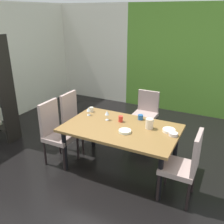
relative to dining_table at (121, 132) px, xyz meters
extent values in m
cube|color=black|center=(-0.42, -0.17, -0.66)|extent=(5.58, 6.23, 0.02)
cube|color=silver|center=(-2.18, 2.90, 0.62)|extent=(2.05, 0.10, 2.54)
cube|color=#568E2F|center=(0.61, 2.90, 0.62)|extent=(3.53, 0.10, 2.54)
cube|color=olive|center=(0.00, 0.00, 0.06)|extent=(1.71, 1.05, 0.04)
cylinder|color=black|center=(-0.76, 0.42, -0.30)|extent=(0.07, 0.07, 0.68)
cylinder|color=black|center=(0.76, 0.42, -0.30)|extent=(0.07, 0.07, 0.68)
cylinder|color=black|center=(-0.76, -0.42, -0.30)|extent=(0.07, 0.07, 0.68)
cylinder|color=black|center=(0.76, -0.42, -0.30)|extent=(0.07, 0.07, 0.68)
cube|color=#A58D86|center=(0.94, -0.27, -0.19)|extent=(0.44, 0.44, 0.07)
cube|color=#A58D86|center=(1.14, -0.27, 0.08)|extent=(0.05, 0.42, 0.54)
cylinder|color=black|center=(0.75, -0.46, -0.44)|extent=(0.04, 0.04, 0.42)
cylinder|color=black|center=(0.75, -0.08, -0.44)|extent=(0.04, 0.04, 0.42)
cylinder|color=black|center=(1.13, -0.46, -0.44)|extent=(0.04, 0.04, 0.42)
cylinder|color=black|center=(1.13, -0.08, -0.44)|extent=(0.04, 0.04, 0.42)
cube|color=#A58D86|center=(-0.04, 1.18, -0.19)|extent=(0.44, 0.44, 0.07)
cube|color=#A58D86|center=(-0.04, 1.38, 0.03)|extent=(0.42, 0.05, 0.45)
cylinder|color=black|center=(0.15, 0.99, -0.44)|extent=(0.04, 0.04, 0.42)
cylinder|color=black|center=(-0.23, 0.99, -0.44)|extent=(0.04, 0.04, 0.42)
cylinder|color=black|center=(0.15, 1.37, -0.44)|extent=(0.04, 0.04, 0.42)
cylinder|color=black|center=(-0.23, 1.37, -0.44)|extent=(0.04, 0.04, 0.42)
cube|color=#A58D86|center=(-0.94, 0.27, -0.19)|extent=(0.44, 0.44, 0.07)
cube|color=#A58D86|center=(-1.14, 0.27, 0.09)|extent=(0.05, 0.42, 0.56)
cylinder|color=black|center=(-0.75, 0.46, -0.44)|extent=(0.04, 0.04, 0.42)
cylinder|color=black|center=(-0.75, 0.08, -0.44)|extent=(0.04, 0.04, 0.42)
cylinder|color=black|center=(-1.13, 0.46, -0.44)|extent=(0.04, 0.04, 0.42)
cylinder|color=black|center=(-1.13, 0.08, -0.44)|extent=(0.04, 0.04, 0.42)
cube|color=#A58D86|center=(-0.94, -0.27, -0.19)|extent=(0.44, 0.44, 0.07)
cube|color=#A58D86|center=(-1.14, -0.27, 0.10)|extent=(0.05, 0.42, 0.58)
cylinder|color=black|center=(-0.75, -0.08, -0.44)|extent=(0.04, 0.04, 0.42)
cylinder|color=black|center=(-0.75, -0.46, -0.44)|extent=(0.04, 0.04, 0.42)
cylinder|color=black|center=(-1.13, -0.08, -0.44)|extent=(0.04, 0.04, 0.42)
cylinder|color=black|center=(-1.13, -0.46, -0.44)|extent=(0.04, 0.04, 0.42)
cube|color=black|center=(-2.23, -0.09, 0.34)|extent=(0.05, 0.32, 1.98)
cylinder|color=silver|center=(-0.68, 0.18, 0.08)|extent=(0.06, 0.06, 0.00)
cylinder|color=silver|center=(-0.68, 0.18, 0.11)|extent=(0.01, 0.01, 0.07)
cone|color=silver|center=(-0.68, 0.18, 0.18)|extent=(0.07, 0.07, 0.07)
cylinder|color=silver|center=(-0.31, 0.14, 0.08)|extent=(0.06, 0.06, 0.00)
cylinder|color=silver|center=(-0.31, 0.14, 0.12)|extent=(0.01, 0.01, 0.09)
cone|color=silver|center=(-0.31, 0.14, 0.20)|extent=(0.07, 0.07, 0.07)
cylinder|color=silver|center=(0.77, 0.08, 0.10)|extent=(0.13, 0.13, 0.05)
cylinder|color=white|center=(0.68, 0.18, 0.10)|extent=(0.18, 0.18, 0.04)
cylinder|color=silver|center=(0.12, -0.13, 0.10)|extent=(0.18, 0.18, 0.04)
cylinder|color=beige|center=(-0.71, 0.33, 0.12)|extent=(0.07, 0.07, 0.08)
cylinder|color=red|center=(-0.09, 0.18, 0.12)|extent=(0.07, 0.07, 0.10)
cylinder|color=#215395|center=(0.16, 0.40, 0.12)|extent=(0.08, 0.08, 0.08)
cylinder|color=beige|center=(0.39, 0.15, 0.15)|extent=(0.11, 0.11, 0.15)
cone|color=beige|center=(0.44, 0.15, 0.22)|extent=(0.04, 0.04, 0.03)
camera|label=1|loc=(1.40, -3.08, 1.70)|focal=40.00mm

